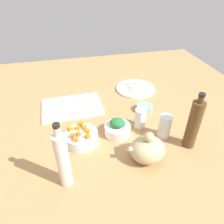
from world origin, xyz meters
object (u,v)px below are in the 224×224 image
cutting_board (72,107)px  plate_tofu (135,89)px  bottle_1 (63,160)px  teapot (147,149)px  drinking_glass_1 (165,127)px  bowl_carrots (81,138)px  bowl_greens (117,130)px  bottle_0 (194,124)px  bowl_small_side (144,108)px  drinking_glass_0 (140,118)px

cutting_board → plate_tofu: plate_tofu is taller
bottle_1 → teapot: bearing=-172.1°
teapot → drinking_glass_1: 17.51cm
bowl_carrots → drinking_glass_1: bearing=173.2°
plate_tofu → teapot: teapot is taller
bowl_greens → bottle_1: bottle_1 is taller
cutting_board → plate_tofu: size_ratio=1.34×
drinking_glass_1 → bottle_0: bearing=136.7°
cutting_board → bowl_greens: size_ratio=2.70×
teapot → cutting_board: bearing=-58.7°
drinking_glass_1 → plate_tofu: bearing=-91.8°
bowl_carrots → bowl_small_side: 41.89cm
bowl_greens → drinking_glass_1: 22.96cm
bottle_1 → drinking_glass_0: bottle_1 is taller
cutting_board → bowl_greens: bowl_greens is taller
plate_tofu → bottle_0: (-7.20, 55.50, 11.61)cm
bowl_greens → bowl_small_side: 25.96cm
bowl_small_side → drinking_glass_0: size_ratio=0.88×
plate_tofu → drinking_glass_0: size_ratio=2.46×
bowl_greens → bowl_small_side: size_ratio=1.39×
plate_tofu → bowl_small_side: (2.79, 24.62, 1.08)cm
bowl_carrots → bottle_1: bearing=69.3°
drinking_glass_0 → drinking_glass_1: size_ratio=0.87×
bottle_0 → drinking_glass_1: bearing=-43.3°
bowl_small_side → bottle_0: bottle_0 is taller
cutting_board → teapot: bearing=121.3°
bottle_0 → drinking_glass_0: bottle_0 is taller
bowl_carrots → teapot: size_ratio=0.94×
bottle_0 → drinking_glass_0: bearing=-46.1°
teapot → drinking_glass_0: teapot is taller
bowl_small_side → bowl_carrots: bearing=25.5°
bowl_carrots → drinking_glass_1: (-39.10, 4.66, 3.21)cm
bottle_0 → drinking_glass_1: (8.69, -8.19, -6.25)cm
bowl_small_side → bottle_0: size_ratio=0.33×
cutting_board → bottle_1: (5.59, 51.33, 12.06)cm
bowl_greens → bottle_0: size_ratio=0.46×
cutting_board → plate_tofu: (-42.95, -12.33, 0.10)cm
bowl_small_side → plate_tofu: bearing=-96.5°
bowl_greens → bottle_0: bearing=154.0°
bowl_small_side → teapot: 36.48cm
plate_tofu → bowl_greens: bowl_greens is taller
bowl_greens → plate_tofu: bearing=-119.7°
bowl_carrots → bottle_1: bottle_1 is taller
bowl_greens → bowl_carrots: bowl_carrots is taller
cutting_board → bottle_1: bearing=83.8°
teapot → bottle_0: 23.03cm
bowl_greens → bowl_carrots: 17.51cm
bowl_small_side → bottle_1: bearing=40.5°
bowl_carrots → bowl_small_side: (-37.79, -18.03, -1.08)cm
bottle_0 → bottle_1: size_ratio=0.96×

